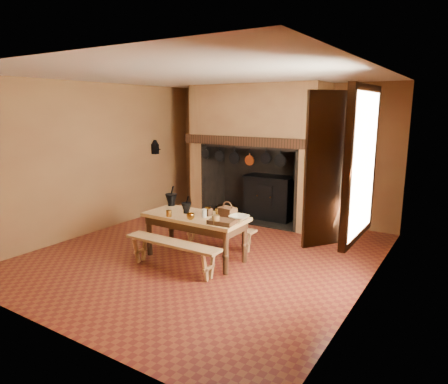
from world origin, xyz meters
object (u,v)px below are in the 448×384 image
bench_front (172,249)px  mixing_bowl (239,218)px  iron_range (270,197)px  work_table (195,222)px  coffee_grinder (208,211)px  wicker_basket (228,211)px

bench_front → mixing_bowl: 1.07m
iron_range → mixing_bowl: iron_range is taller
work_table → bench_front: 0.63m
work_table → bench_front: (-0.00, -0.57, -0.26)m
iron_range → mixing_bowl: 2.68m
bench_front → coffee_grinder: (0.17, 0.67, 0.44)m
coffee_grinder → work_table: bearing=-144.3°
coffee_grinder → wicker_basket: wicker_basket is taller
work_table → mixing_bowl: size_ratio=5.68×
iron_range → wicker_basket: bearing=-79.1°
iron_range → wicker_basket: iron_range is taller
iron_range → wicker_basket: 2.54m
bench_front → coffee_grinder: size_ratio=9.29×
wicker_basket → bench_front: bearing=-110.6°
iron_range → work_table: 2.68m
wicker_basket → work_table: bearing=-145.6°
iron_range → bench_front: bearing=-89.6°
work_table → coffee_grinder: bearing=29.2°
work_table → bench_front: size_ratio=1.04×
iron_range → work_table: bearing=-89.6°
iron_range → work_table: iron_range is taller
bench_front → mixing_bowl: bearing=44.1°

